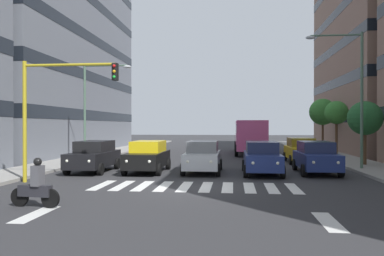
% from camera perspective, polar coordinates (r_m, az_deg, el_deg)
% --- Properties ---
extents(ground_plane, '(180.00, 180.00, 0.00)m').
position_cam_1_polar(ground_plane, '(16.44, 0.51, -8.65)').
color(ground_plane, '#2D2D30').
extents(building_left_block_0, '(8.74, 18.60, 23.04)m').
position_cam_1_polar(building_left_block_0, '(41.81, 26.14, 12.68)').
color(building_left_block_0, '#846656').
rests_on(building_left_block_0, ground_plane).
extents(building_right_block_0, '(8.74, 25.29, 21.02)m').
position_cam_1_polar(building_right_block_0, '(39.80, -19.99, 11.84)').
color(building_right_block_0, slate).
rests_on(building_right_block_0, ground_plane).
extents(crosswalk_markings, '(8.55, 2.80, 0.01)m').
position_cam_1_polar(crosswalk_markings, '(16.44, 0.51, -8.64)').
color(crosswalk_markings, silver).
rests_on(crosswalk_markings, ground_plane).
extents(lane_arrow_0, '(0.50, 2.20, 0.01)m').
position_cam_1_polar(lane_arrow_0, '(11.26, 19.47, -12.87)').
color(lane_arrow_0, silver).
rests_on(lane_arrow_0, ground_plane).
extents(lane_arrow_1, '(0.50, 2.20, 0.01)m').
position_cam_1_polar(lane_arrow_1, '(12.36, -22.02, -11.67)').
color(lane_arrow_1, silver).
rests_on(lane_arrow_1, ground_plane).
extents(car_0, '(2.02, 4.44, 1.72)m').
position_cam_1_polar(car_0, '(21.86, 17.80, -4.09)').
color(car_0, navy).
rests_on(car_0, ground_plane).
extents(car_1, '(2.02, 4.44, 1.72)m').
position_cam_1_polar(car_1, '(20.86, 10.25, -4.29)').
color(car_1, navy).
rests_on(car_1, ground_plane).
extents(car_2, '(2.02, 4.44, 1.72)m').
position_cam_1_polar(car_2, '(21.22, 1.60, -4.21)').
color(car_2, '#B2B7BC').
rests_on(car_2, ground_plane).
extents(car_3, '(2.02, 4.44, 1.72)m').
position_cam_1_polar(car_3, '(21.54, -6.53, -4.14)').
color(car_3, black).
rests_on(car_3, ground_plane).
extents(car_4, '(2.02, 4.44, 1.72)m').
position_cam_1_polar(car_4, '(22.27, -14.25, -4.00)').
color(car_4, black).
rests_on(car_4, ground_plane).
extents(car_row2_0, '(2.02, 4.44, 1.72)m').
position_cam_1_polar(car_row2_0, '(27.80, 15.77, -3.14)').
color(car_row2_0, gold).
rests_on(car_row2_0, ground_plane).
extents(bus_behind_traffic, '(2.78, 10.50, 3.00)m').
position_cam_1_polar(bus_behind_traffic, '(35.95, 8.50, -0.78)').
color(bus_behind_traffic, '#DB5193').
rests_on(bus_behind_traffic, ground_plane).
extents(motorcycle_with_rider, '(1.70, 0.40, 1.57)m').
position_cam_1_polar(motorcycle_with_rider, '(13.26, -22.02, -8.04)').
color(motorcycle_with_rider, black).
rests_on(motorcycle_with_rider, ground_plane).
extents(traffic_light_gantry, '(4.44, 0.36, 5.50)m').
position_cam_1_polar(traffic_light_gantry, '(18.56, -20.02, 3.83)').
color(traffic_light_gantry, '#AD991E').
rests_on(traffic_light_gantry, ground_plane).
extents(street_lamp_left, '(3.22, 0.28, 7.74)m').
position_cam_1_polar(street_lamp_left, '(23.94, 22.59, 5.84)').
color(street_lamp_left, '#4C6B56').
rests_on(street_lamp_left, sidewalk_left).
extents(street_lamp_right, '(3.42, 0.28, 6.78)m').
position_cam_1_polar(street_lamp_right, '(28.14, -14.37, 4.02)').
color(street_lamp_right, '#4C6B56').
rests_on(street_lamp_right, sidewalk_right).
extents(street_tree_1, '(2.11, 2.11, 3.95)m').
position_cam_1_polar(street_tree_1, '(26.32, 24.13, 1.30)').
color(street_tree_1, '#513823').
rests_on(street_tree_1, sidewalk_left).
extents(street_tree_2, '(1.83, 1.83, 4.37)m').
position_cam_1_polar(street_tree_2, '(32.50, 20.51, 2.09)').
color(street_tree_2, '#513823').
rests_on(street_tree_2, sidewalk_left).
extents(street_tree_3, '(2.45, 2.45, 4.92)m').
position_cam_1_polar(street_tree_3, '(37.81, 18.70, 2.24)').
color(street_tree_3, '#513823').
rests_on(street_tree_3, sidewalk_left).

